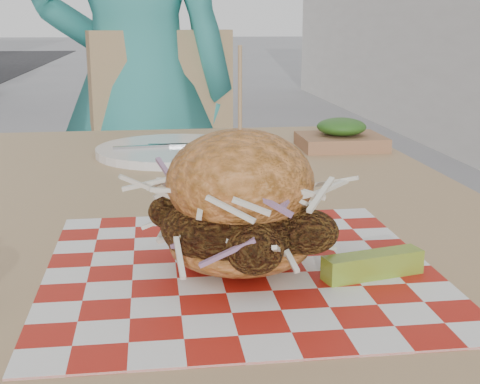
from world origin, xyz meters
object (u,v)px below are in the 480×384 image
(diner, at_px, (136,88))
(patio_chair, at_px, (155,177))
(sandwich, at_px, (240,209))
(patio_table, at_px, (185,261))

(diner, height_order, patio_chair, diner)
(patio_chair, relative_size, sandwich, 4.65)
(diner, relative_size, sandwich, 7.70)
(patio_chair, height_order, sandwich, sandwich)
(diner, height_order, patio_table, diner)
(patio_table, relative_size, patio_chair, 1.26)
(patio_table, height_order, patio_chair, patio_chair)
(diner, bearing_deg, patio_table, 98.50)
(diner, distance_m, patio_table, 1.13)
(patio_chair, bearing_deg, patio_table, -106.62)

